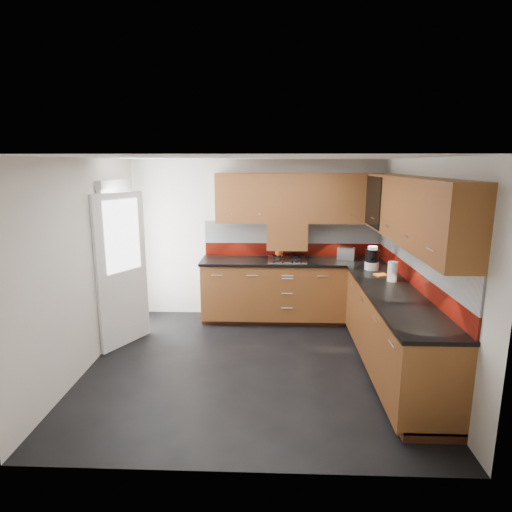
{
  "coord_description": "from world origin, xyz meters",
  "views": [
    {
      "loc": [
        0.23,
        -4.67,
        2.34
      ],
      "look_at": [
        0.03,
        0.65,
        1.18
      ],
      "focal_mm": 30.0,
      "sensor_mm": 36.0,
      "label": 1
    }
  ],
  "objects_px": {
    "gas_hob": "(287,259)",
    "toaster": "(346,253)",
    "food_processor": "(372,259)",
    "utensil_pot": "(279,251)"
  },
  "relations": [
    {
      "from": "gas_hob",
      "to": "utensil_pot",
      "type": "xyz_separation_m",
      "value": [
        -0.11,
        0.22,
        0.08
      ]
    },
    {
      "from": "toaster",
      "to": "food_processor",
      "type": "relative_size",
      "value": 0.9
    },
    {
      "from": "toaster",
      "to": "food_processor",
      "type": "height_order",
      "value": "food_processor"
    },
    {
      "from": "gas_hob",
      "to": "toaster",
      "type": "xyz_separation_m",
      "value": [
        0.88,
        0.12,
        0.07
      ]
    },
    {
      "from": "gas_hob",
      "to": "toaster",
      "type": "relative_size",
      "value": 1.98
    },
    {
      "from": "food_processor",
      "to": "utensil_pot",
      "type": "bearing_deg",
      "value": 150.0
    },
    {
      "from": "gas_hob",
      "to": "toaster",
      "type": "height_order",
      "value": "toaster"
    },
    {
      "from": "utensil_pot",
      "to": "food_processor",
      "type": "xyz_separation_m",
      "value": [
        1.24,
        -0.71,
        0.05
      ]
    },
    {
      "from": "toaster",
      "to": "food_processor",
      "type": "distance_m",
      "value": 0.66
    },
    {
      "from": "utensil_pot",
      "to": "food_processor",
      "type": "bearing_deg",
      "value": -30.0
    }
  ]
}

